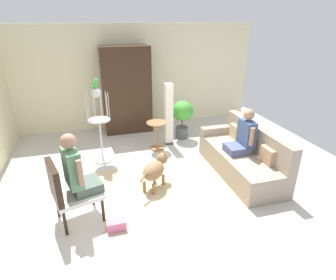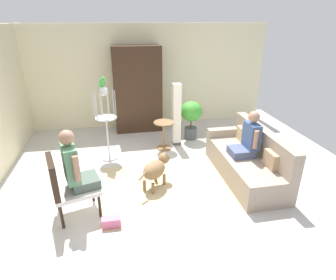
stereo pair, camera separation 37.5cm
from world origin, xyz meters
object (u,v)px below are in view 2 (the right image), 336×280
round_end_table (164,133)px  column_lamp (176,115)px  couch (247,160)px  armchair (65,184)px  person_on_couch (248,139)px  dog (156,169)px  armoire_cabinet (138,89)px  potted_plant (191,115)px  person_on_armchair (75,166)px  handbag (111,222)px  bird_cage_stand (106,120)px  parrot (102,82)px

round_end_table → column_lamp: 0.51m
couch → round_end_table: (-1.30, 1.45, 0.06)m
armchair → round_end_table: armchair is taller
person_on_couch → column_lamp: bearing=118.8°
dog → armoire_cabinet: (-0.03, 2.83, 0.71)m
potted_plant → person_on_armchair: bearing=-134.0°
column_lamp → potted_plant: bearing=30.6°
column_lamp → handbag: 3.08m
bird_cage_stand → couch: bearing=-25.8°
couch → handbag: 2.67m
bird_cage_stand → potted_plant: 2.09m
potted_plant → armoire_cabinet: size_ratio=0.44×
bird_cage_stand → armoire_cabinet: (0.78, 1.58, 0.22)m
potted_plant → person_on_couch: bearing=-75.2°
round_end_table → bird_cage_stand: (-1.21, -0.23, 0.46)m
parrot → handbag: size_ratio=0.71×
potted_plant → handbag: potted_plant is taller
bird_cage_stand → armchair: bearing=-107.7°
dog → armoire_cabinet: armoire_cabinet is taller
dog → armoire_cabinet: bearing=90.5°
round_end_table → dog: bearing=-105.3°
armchair → potted_plant: 3.56m
column_lamp → person_on_couch: bearing=-61.2°
dog → bird_cage_stand: size_ratio=0.41×
person_on_armchair → couch: bearing=10.6°
bird_cage_stand → potted_plant: bearing=19.4°
armchair → round_end_table: bearing=48.8°
couch → person_on_armchair: (-2.93, -0.55, 0.49)m
potted_plant → column_lamp: 0.49m
parrot → column_lamp: bearing=16.1°
handbag → bird_cage_stand: bearing=90.8°
person_on_couch → potted_plant: (-0.51, 1.93, -0.16)m
person_on_armchair → bird_cage_stand: 1.81m
couch → bird_cage_stand: bearing=154.2°
armchair → person_on_couch: size_ratio=1.20×
couch → armoire_cabinet: size_ratio=0.97×
dog → person_on_couch: bearing=0.5°
person_on_armchair → column_lamp: (1.96, 2.21, -0.11)m
armoire_cabinet → handbag: 3.94m
handbag → parrot: bearing=90.8°
person_on_armchair → dog: person_on_armchair is taller
person_on_armchair → armchair: bearing=-163.9°
person_on_armchair → round_end_table: (1.63, 2.00, -0.43)m
handbag → couch: bearing=20.9°
potted_plant → column_lamp: (-0.42, -0.25, 0.10)m
armchair → column_lamp: (2.12, 2.26, 0.15)m
round_end_table → potted_plant: bearing=31.6°
armchair → dog: armchair is taller
dog → bird_cage_stand: bird_cage_stand is taller
person_on_couch → parrot: size_ratio=4.33×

